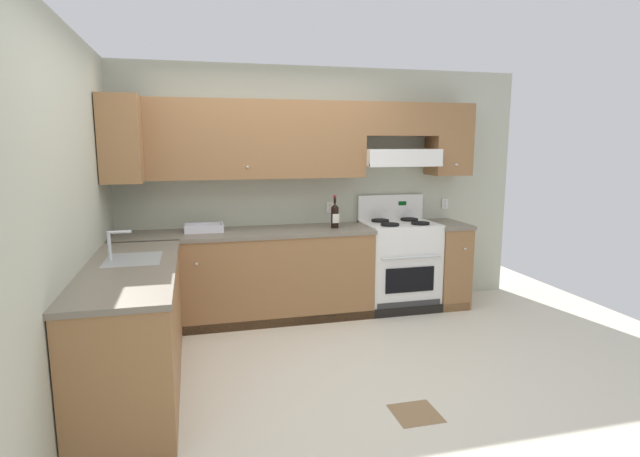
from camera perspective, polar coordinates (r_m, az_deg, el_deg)
ground_plane at (r=4.16m, az=-1.93°, el=-15.50°), size 7.04×7.04×0.00m
floor_accent_tile at (r=3.61m, az=10.74°, el=-19.78°), size 0.30×0.30×0.01m
wall_back at (r=5.35m, az=-1.43°, el=6.54°), size 4.68×0.57×2.55m
wall_left at (r=4.02m, az=-25.60°, el=2.53°), size 0.47×4.00×2.55m
counter_back_run at (r=5.16m, az=-5.26°, el=-5.20°), size 3.60×0.65×0.91m
counter_left_run at (r=3.93m, az=-20.25°, el=-10.40°), size 0.63×1.91×1.13m
stove at (r=5.53m, az=8.87°, el=-3.97°), size 0.76×0.62×1.20m
wine_bottle at (r=5.15m, az=1.68°, el=1.53°), size 0.08×0.08×0.33m
bowl at (r=5.07m, az=-12.95°, el=-0.07°), size 0.37×0.22×0.08m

